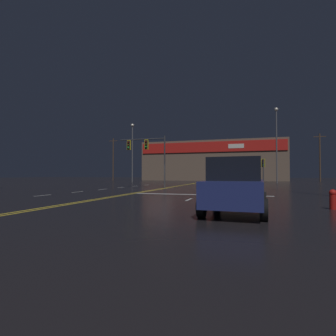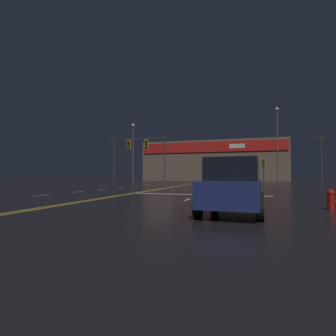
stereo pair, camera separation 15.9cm
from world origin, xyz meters
The scene contains 10 objects.
ground_plane centered at (0.00, 0.00, 0.00)m, with size 200.00×200.00×0.00m, color black.
road_markings centered at (0.86, -0.99, 0.00)m, with size 14.05×60.00×0.01m.
traffic_signal_median centered at (-2.02, 1.72, 3.92)m, with size 4.87×0.36×5.13m.
traffic_signal_corner_northeast centered at (9.53, 10.19, 2.35)m, with size 0.42×0.36×3.21m.
streetlight_near_right centered at (12.07, 20.40, 7.22)m, with size 0.56×0.56×11.63m.
streetlight_far_left centered at (-11.65, 19.65, 6.52)m, with size 0.56×0.56×10.34m.
fire_hydrant centered at (10.80, -11.27, 0.40)m, with size 0.35×0.26×0.76m.
parked_car centered at (7.31, -13.17, 0.95)m, with size 2.19×4.38×1.88m.
building_backdrop centered at (0.00, 39.06, 4.46)m, with size 31.69×10.23×8.90m.
utility_pole_row centered at (-1.98, 34.11, 5.06)m, with size 46.73×0.26×10.13m.
Camera 2 is at (7.83, -22.56, 1.32)m, focal length 28.00 mm.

